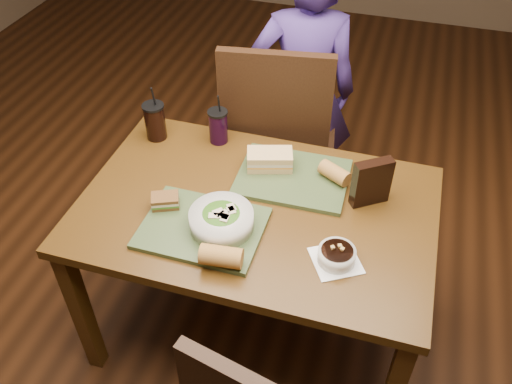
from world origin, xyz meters
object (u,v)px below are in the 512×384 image
tray_near (202,228)px  chip_bag (371,182)px  diner (303,93)px  tray_far (293,177)px  sandwich_near (165,201)px  cup_cola (155,121)px  cup_berry (218,126)px  salad_bowl (221,219)px  baguette_far (335,173)px  soup_bowl (337,255)px  dining_table (256,223)px  baguette_near (221,256)px  sandwich_far (270,160)px  chair_far (280,137)px

tray_near → chip_bag: bearing=30.4°
diner → tray_far: (0.12, -0.70, 0.05)m
sandwich_near → cup_cola: (-0.22, 0.40, 0.04)m
diner → cup_berry: diner is taller
tray_near → tray_far: 0.43m
salad_bowl → baguette_far: size_ratio=1.84×
tray_far → soup_bowl: 0.43m
diner → cup_cola: 0.79m
dining_table → salad_bowl: salad_bowl is taller
salad_bowl → sandwich_near: (-0.23, 0.04, -0.01)m
diner → cup_berry: 0.61m
baguette_near → baguette_far: size_ratio=1.13×
baguette_near → baguette_far: (0.27, 0.52, -0.00)m
tray_far → salad_bowl: salad_bowl is taller
diner → chip_bag: (0.41, -0.74, 0.14)m
baguette_near → cup_cola: 0.78m
sandwich_far → chip_bag: bearing=-9.8°
baguette_far → chip_bag: 0.16m
chair_far → sandwich_near: (-0.24, -0.72, 0.17)m
soup_bowl → sandwich_far: size_ratio=1.06×
salad_bowl → cup_berry: 0.53m
chair_far → baguette_near: 0.94m
diner → baguette_far: size_ratio=11.60×
sandwich_far → chip_bag: 0.41m
dining_table → cup_cola: cup_cola is taller
cup_cola → chip_bag: size_ratio=1.33×
diner → sandwich_near: diner is taller
sandwich_near → chip_bag: size_ratio=0.62×
chair_far → baguette_near: (0.04, -0.92, 0.19)m
cup_cola → cup_berry: (0.26, 0.05, -0.01)m
sandwich_far → baguette_near: sandwich_far is taller
diner → tray_near: 1.06m
tray_near → tray_far: same height
tray_far → baguette_near: bearing=-103.2°
cup_cola → cup_berry: 0.27m
baguette_near → baguette_far: 0.59m
sandwich_near → chip_bag: bearing=20.0°
soup_bowl → baguette_far: size_ratio=1.71×
soup_bowl → tray_far: bearing=123.1°
chip_bag → soup_bowl: bearing=-135.5°
chair_far → chip_bag: (0.46, -0.47, 0.23)m
salad_bowl → cup_cola: 0.63m
cup_berry → chip_bag: cup_berry is taller
tray_far → salad_bowl: 0.38m
dining_table → tray_far: size_ratio=3.10×
salad_bowl → dining_table: bearing=62.4°
sandwich_far → chip_bag: (0.40, -0.07, 0.04)m
diner → cup_berry: size_ratio=6.24×
sandwich_far → baguette_near: (-0.01, -0.52, -0.00)m
diner → sandwich_far: 0.68m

